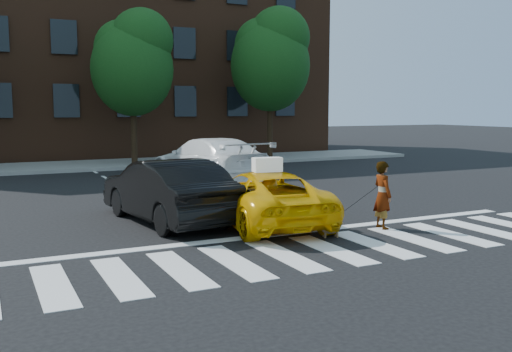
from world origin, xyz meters
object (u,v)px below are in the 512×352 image
(woman, at_px, (383,195))
(dog, at_px, (328,228))
(white_suv, at_px, (209,160))
(tree_mid, at_px, (133,59))
(taxi, at_px, (263,197))
(tree_right, at_px, (271,56))
(black_sedan, at_px, (167,191))

(woman, distance_m, dog, 1.64)
(white_suv, height_order, dog, white_suv)
(tree_mid, distance_m, taxi, 14.90)
(tree_right, height_order, white_suv, tree_right)
(tree_mid, distance_m, black_sedan, 13.95)
(white_suv, bearing_deg, black_sedan, 52.85)
(white_suv, xyz_separation_m, dog, (-0.87, -9.05, -0.61))
(taxi, bearing_deg, black_sedan, -25.41)
(tree_right, height_order, woman, tree_right)
(black_sedan, bearing_deg, dog, 122.83)
(dog, bearing_deg, tree_right, 83.12)
(tree_mid, xyz_separation_m, taxi, (-0.61, -14.28, -4.23))
(tree_right, relative_size, black_sedan, 1.70)
(white_suv, xyz_separation_m, woman, (0.66, -8.86, -0.06))
(taxi, bearing_deg, woman, 148.98)
(black_sedan, relative_size, woman, 3.00)
(tree_right, distance_m, black_sedan, 16.81)
(black_sedan, height_order, white_suv, white_suv)
(tree_right, relative_size, white_suv, 1.38)
(white_suv, bearing_deg, woman, 86.45)
(tree_right, height_order, dog, tree_right)
(woman, bearing_deg, tree_right, -13.19)
(taxi, bearing_deg, tree_mid, -86.29)
(dog, bearing_deg, taxi, 125.14)
(white_suv, distance_m, woman, 8.88)
(white_suv, relative_size, woman, 3.71)
(tree_mid, relative_size, woman, 4.71)
(taxi, relative_size, woman, 2.96)
(tree_mid, relative_size, tree_right, 0.92)
(tree_mid, distance_m, tree_right, 7.01)
(dog, bearing_deg, white_suv, 101.16)
(tree_mid, relative_size, white_suv, 1.27)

